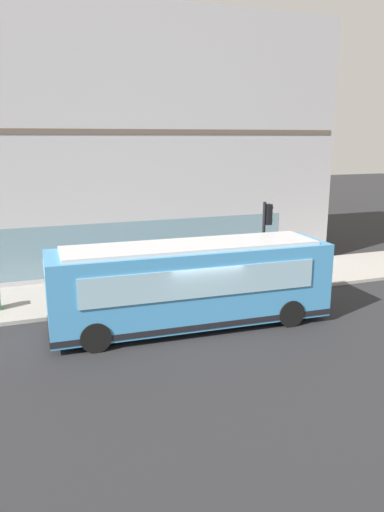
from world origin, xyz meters
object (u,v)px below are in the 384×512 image
traffic_light_near_corner (266,228)px  pedestrian_near_building_entrance (204,259)px  fire_hydrant (172,272)px  city_bus_nearside (191,285)px

traffic_light_near_corner → pedestrian_near_building_entrance: size_ratio=2.24×
fire_hydrant → pedestrian_near_building_entrance: size_ratio=0.43×
city_bus_nearside → pedestrian_near_building_entrance: size_ratio=5.87×
fire_hydrant → city_bus_nearside: bearing=169.5°
traffic_light_near_corner → pedestrian_near_building_entrance: 3.40m
traffic_light_near_corner → pedestrian_near_building_entrance: bearing=45.6°
city_bus_nearside → fire_hydrant: 5.55m
pedestrian_near_building_entrance → traffic_light_near_corner: bearing=-134.4°
traffic_light_near_corner → fire_hydrant: traffic_light_near_corner is taller
fire_hydrant → traffic_light_near_corner: bearing=-125.9°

